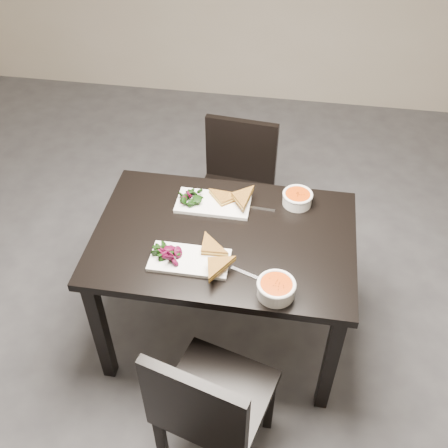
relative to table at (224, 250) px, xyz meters
name	(u,v)px	position (x,y,z in m)	size (l,w,h in m)	color
ground	(197,317)	(-0.17, 0.07, -0.65)	(5.00, 5.00, 0.00)	#47474C
table	(224,250)	(0.00, 0.00, 0.00)	(1.20, 0.80, 0.75)	black
chair_near	(208,405)	(0.05, -0.70, -0.17)	(0.52, 0.52, 0.85)	black
chair_far	(236,184)	(-0.04, 0.71, -0.17)	(0.46, 0.46, 0.85)	black
plate_near	(190,260)	(-0.12, -0.19, 0.11)	(0.35, 0.17, 0.02)	white
sandwich_near	(205,254)	(-0.06, -0.17, 0.14)	(0.17, 0.13, 0.06)	#AE7924
salad_near	(167,252)	(-0.22, -0.19, 0.14)	(0.11, 0.10, 0.05)	black
soup_bowl_near	(276,288)	(0.26, -0.31, 0.14)	(0.16, 0.16, 0.07)	white
cutlery_near	(250,275)	(0.15, -0.22, 0.10)	(0.18, 0.02, 0.00)	silver
plate_far	(213,204)	(-0.09, 0.20, 0.11)	(0.36, 0.18, 0.02)	white
sandwich_far	(226,201)	(-0.02, 0.18, 0.15)	(0.18, 0.13, 0.06)	#AE7924
salad_far	(193,196)	(-0.19, 0.20, 0.14)	(0.11, 0.10, 0.05)	black
soup_bowl_far	(297,198)	(0.32, 0.27, 0.14)	(0.15, 0.15, 0.07)	white
cutlery_far	(257,208)	(0.13, 0.21, 0.10)	(0.18, 0.02, 0.00)	silver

